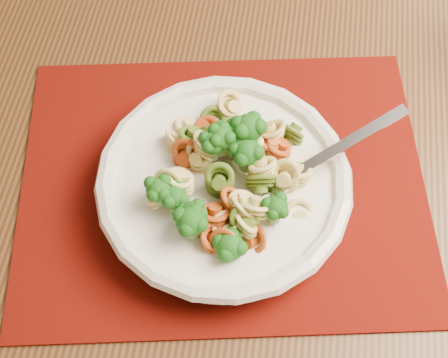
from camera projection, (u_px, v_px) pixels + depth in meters
The scene contains 5 objects.
dining_table at pixel (190, 149), 0.79m from camera, with size 1.68×1.40×0.78m.
placemat at pixel (223, 183), 0.64m from camera, with size 0.41×0.32×0.00m, color #540403.
pasta_bowl at pixel (224, 184), 0.61m from camera, with size 0.25×0.25×0.05m.
pasta_broccoli_heap at pixel (224, 176), 0.59m from camera, with size 0.21×0.21×0.06m, color #E2CC6F, non-canonical shape.
fork at pixel (281, 182), 0.59m from camera, with size 0.19×0.02×0.01m, color silver, non-canonical shape.
Camera 1 is at (-0.30, -1.04, 1.35)m, focal length 50.00 mm.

